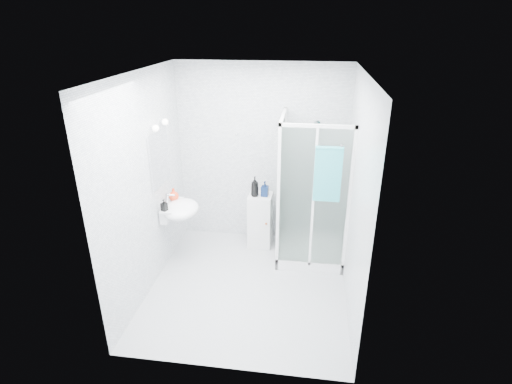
# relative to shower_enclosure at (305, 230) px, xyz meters

# --- Properties ---
(room) EXTENTS (2.40, 2.60, 2.60)m
(room) POSITION_rel_shower_enclosure_xyz_m (-0.67, -0.77, 0.85)
(room) COLOR silver
(room) RESTS_ON ground
(shower_enclosure) EXTENTS (0.90, 0.95, 2.00)m
(shower_enclosure) POSITION_rel_shower_enclosure_xyz_m (0.00, 0.00, 0.00)
(shower_enclosure) COLOR white
(shower_enclosure) RESTS_ON ground
(wall_basin) EXTENTS (0.46, 0.56, 0.35)m
(wall_basin) POSITION_rel_shower_enclosure_xyz_m (-1.66, -0.32, 0.35)
(wall_basin) COLOR white
(wall_basin) RESTS_ON ground
(mirror) EXTENTS (0.02, 0.60, 0.70)m
(mirror) POSITION_rel_shower_enclosure_xyz_m (-1.85, -0.32, 1.05)
(mirror) COLOR white
(mirror) RESTS_ON room
(vanity_lights) EXTENTS (0.10, 0.40, 0.08)m
(vanity_lights) POSITION_rel_shower_enclosure_xyz_m (-1.80, -0.32, 1.47)
(vanity_lights) COLOR silver
(vanity_lights) RESTS_ON room
(wall_hooks) EXTENTS (0.23, 0.06, 0.03)m
(wall_hooks) POSITION_rel_shower_enclosure_xyz_m (-0.92, 0.49, 1.17)
(wall_hooks) COLOR silver
(wall_hooks) RESTS_ON room
(storage_cabinet) EXTENTS (0.34, 0.36, 0.80)m
(storage_cabinet) POSITION_rel_shower_enclosure_xyz_m (-0.65, 0.28, -0.05)
(storage_cabinet) COLOR silver
(storage_cabinet) RESTS_ON ground
(hand_towel) EXTENTS (0.32, 0.05, 0.69)m
(hand_towel) POSITION_rel_shower_enclosure_xyz_m (0.23, -0.40, 0.99)
(hand_towel) COLOR teal
(hand_towel) RESTS_ON shower_enclosure
(shampoo_bottle_a) EXTENTS (0.12, 0.12, 0.29)m
(shampoo_bottle_a) POSITION_rel_shower_enclosure_xyz_m (-0.73, 0.24, 0.50)
(shampoo_bottle_a) COLOR black
(shampoo_bottle_a) RESTS_ON storage_cabinet
(shampoo_bottle_b) EXTENTS (0.11, 0.11, 0.22)m
(shampoo_bottle_b) POSITION_rel_shower_enclosure_xyz_m (-0.59, 0.26, 0.46)
(shampoo_bottle_b) COLOR #0B1C42
(shampoo_bottle_b) RESTS_ON storage_cabinet
(soap_dispenser_orange) EXTENTS (0.15, 0.15, 0.17)m
(soap_dispenser_orange) POSITION_rel_shower_enclosure_xyz_m (-1.76, -0.19, 0.50)
(soap_dispenser_orange) COLOR #F3401C
(soap_dispenser_orange) RESTS_ON wall_basin
(soap_dispenser_black) EXTENTS (0.09, 0.09, 0.15)m
(soap_dispenser_black) POSITION_rel_shower_enclosure_xyz_m (-1.78, -0.51, 0.49)
(soap_dispenser_black) COLOR black
(soap_dispenser_black) RESTS_ON wall_basin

